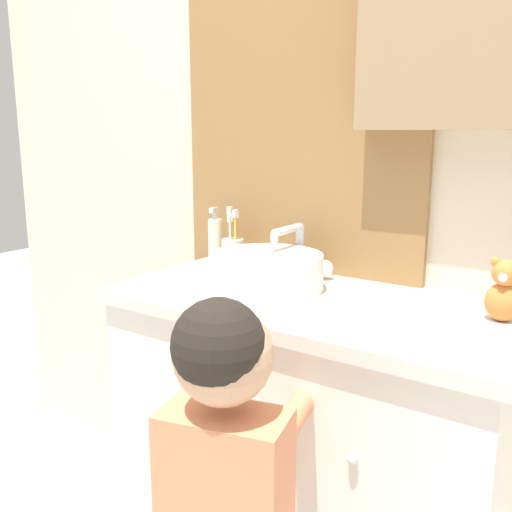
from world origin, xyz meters
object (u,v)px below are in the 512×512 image
toothbrush_holder (233,251)px  soap_dispenser (215,240)px  teddy_bear (504,292)px  sink_basin (267,270)px  child_figure (227,507)px

toothbrush_holder → soap_dispenser: 0.09m
teddy_bear → soap_dispenser: bearing=174.2°
sink_basin → teddy_bear: 0.58m
soap_dispenser → teddy_bear: soap_dispenser is taller
child_figure → toothbrush_holder: bearing=125.8°
child_figure → teddy_bear: teddy_bear is taller
sink_basin → teddy_bear: sink_basin is taller
toothbrush_holder → teddy_bear: toothbrush_holder is taller
toothbrush_holder → teddy_bear: size_ratio=1.31×
toothbrush_holder → soap_dispenser: (-0.08, 0.02, 0.02)m
soap_dispenser → child_figure: bearing=-50.4°
sink_basin → soap_dispenser: (-0.31, 0.16, 0.02)m
sink_basin → teddy_bear: (0.58, 0.07, 0.02)m
toothbrush_holder → teddy_bear: 0.81m
soap_dispenser → child_figure: (0.54, -0.65, -0.35)m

